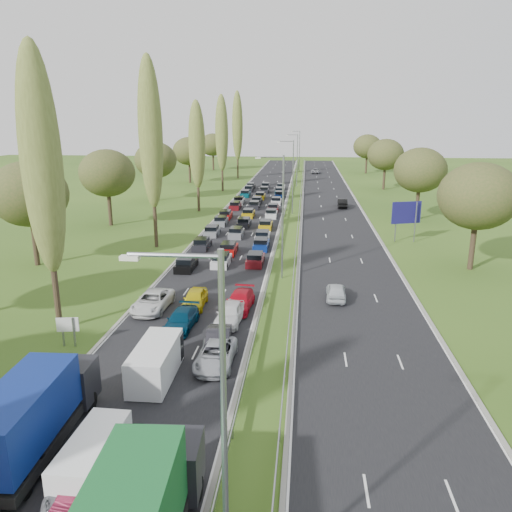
% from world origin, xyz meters
% --- Properties ---
extents(ground, '(260.00, 260.00, 0.00)m').
position_xyz_m(ground, '(4.50, 80.00, 0.00)').
color(ground, '#2F4C17').
rests_on(ground, ground).
extents(near_carriageway, '(10.50, 215.00, 0.04)m').
position_xyz_m(near_carriageway, '(-2.25, 82.50, 0.00)').
color(near_carriageway, black).
rests_on(near_carriageway, ground).
extents(far_carriageway, '(10.50, 215.00, 0.04)m').
position_xyz_m(far_carriageway, '(11.25, 82.50, 0.00)').
color(far_carriageway, black).
rests_on(far_carriageway, ground).
extents(central_reservation, '(2.36, 215.00, 0.32)m').
position_xyz_m(central_reservation, '(4.50, 82.50, 0.55)').
color(central_reservation, gray).
rests_on(central_reservation, ground).
extents(lamp_columns, '(0.18, 140.18, 12.00)m').
position_xyz_m(lamp_columns, '(4.50, 78.00, 6.00)').
color(lamp_columns, gray).
rests_on(lamp_columns, ground).
extents(poplar_row, '(2.80, 127.80, 22.44)m').
position_xyz_m(poplar_row, '(-11.50, 68.17, 12.39)').
color(poplar_row, '#2D2116').
rests_on(poplar_row, ground).
extents(woodland_left, '(8.00, 166.00, 11.10)m').
position_xyz_m(woodland_left, '(-22.00, 62.63, 7.68)').
color(woodland_left, '#2D2116').
rests_on(woodland_left, ground).
extents(woodland_right, '(8.00, 153.00, 11.10)m').
position_xyz_m(woodland_right, '(24.00, 66.67, 7.68)').
color(woodland_right, '#2D2116').
rests_on(woodland_right, ground).
extents(traffic_queue_fill, '(9.08, 67.98, 0.80)m').
position_xyz_m(traffic_queue_fill, '(-2.24, 77.46, 0.44)').
color(traffic_queue_fill, black).
rests_on(traffic_queue_fill, ground).
extents(near_car_2, '(2.68, 5.44, 1.49)m').
position_xyz_m(near_car_2, '(-5.66, 33.39, 0.76)').
color(near_car_2, silver).
rests_on(near_car_2, near_carriageway).
extents(near_car_5, '(1.54, 4.01, 1.30)m').
position_xyz_m(near_car_5, '(-2.01, 11.93, 0.67)').
color(near_car_5, maroon).
rests_on(near_car_5, near_carriageway).
extents(near_car_6, '(2.55, 5.18, 1.42)m').
position_xyz_m(near_car_6, '(-2.18, 12.89, 0.73)').
color(near_car_6, slate).
rests_on(near_car_6, near_carriageway).
extents(near_car_7, '(2.17, 4.81, 1.37)m').
position_xyz_m(near_car_7, '(-2.40, 29.89, 0.70)').
color(near_car_7, '#042D46').
rests_on(near_car_7, near_carriageway).
extents(near_car_8, '(1.84, 4.36, 1.47)m').
position_xyz_m(near_car_8, '(-2.34, 34.36, 0.76)').
color(near_car_8, gold).
rests_on(near_car_8, near_carriageway).
extents(near_car_9, '(1.96, 4.63, 1.49)m').
position_xyz_m(near_car_9, '(1.01, 26.36, 0.76)').
color(near_car_9, black).
rests_on(near_car_9, near_carriageway).
extents(near_car_10, '(2.29, 4.97, 1.38)m').
position_xyz_m(near_car_10, '(1.19, 24.46, 0.71)').
color(near_car_10, '#A1A4AB').
rests_on(near_car_10, near_carriageway).
extents(near_car_11, '(2.31, 5.01, 1.42)m').
position_xyz_m(near_car_11, '(1.45, 34.22, 0.73)').
color(near_car_11, '#B70B1C').
rests_on(near_car_11, near_carriageway).
extents(near_car_12, '(2.19, 4.73, 1.57)m').
position_xyz_m(near_car_12, '(1.08, 31.31, 0.80)').
color(near_car_12, silver).
rests_on(near_car_12, near_carriageway).
extents(far_car_0, '(1.81, 4.22, 1.42)m').
position_xyz_m(far_car_0, '(9.49, 37.42, 0.73)').
color(far_car_0, silver).
rests_on(far_car_0, far_carriageway).
extents(far_car_1, '(1.75, 4.73, 1.55)m').
position_xyz_m(far_car_1, '(13.21, 85.25, 0.79)').
color(far_car_1, black).
rests_on(far_car_1, far_carriageway).
extents(far_car_2, '(2.55, 5.14, 1.40)m').
position_xyz_m(far_car_2, '(9.37, 143.34, 0.72)').
color(far_car_2, gray).
rests_on(far_car_2, far_carriageway).
extents(blue_lorry, '(2.49, 8.97, 3.79)m').
position_xyz_m(blue_lorry, '(-5.68, 15.31, 1.97)').
color(blue_lorry, black).
rests_on(blue_lorry, near_carriageway).
extents(white_van_front, '(1.87, 4.77, 1.92)m').
position_xyz_m(white_van_front, '(-2.29, 13.89, 0.99)').
color(white_van_front, white).
rests_on(white_van_front, near_carriageway).
extents(white_van_rear, '(2.15, 5.48, 2.20)m').
position_xyz_m(white_van_rear, '(-2.09, 22.58, 1.13)').
color(white_van_rear, silver).
rests_on(white_van_rear, near_carriageway).
extents(info_sign, '(1.50, 0.35, 2.10)m').
position_xyz_m(info_sign, '(-9.40, 26.18, 1.37)').
color(info_sign, gray).
rests_on(info_sign, ground).
extents(direction_sign, '(3.82, 1.37, 5.20)m').
position_xyz_m(direction_sign, '(19.40, 59.74, 3.57)').
color(direction_sign, gray).
rests_on(direction_sign, ground).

